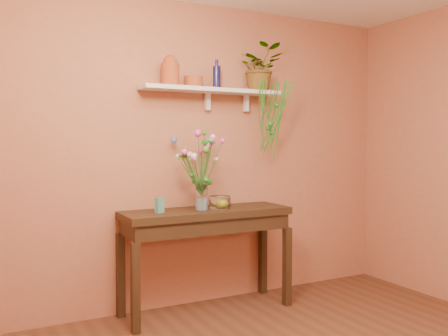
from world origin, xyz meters
The scene contains 13 objects.
room centered at (0.00, 0.00, 1.35)m, with size 4.04×4.04×2.70m.
sideboard centered at (-0.07, 1.74, 0.76)m, with size 1.46×0.47×0.89m.
wall_shelf centered at (0.06, 1.87, 1.92)m, with size 1.30×0.24×0.19m.
terracotta_jug centered at (-0.36, 1.84, 2.06)m, with size 0.16×0.16×0.25m.
terracotta_pot centered at (-0.12, 1.90, 1.99)m, with size 0.16×0.16×0.10m, color #AF4822.
blue_bottle centered at (0.09, 1.86, 2.04)m, with size 0.09×0.09×0.25m.
spider_plant centered at (0.56, 1.89, 2.15)m, with size 0.39×0.34×0.43m, color #1E7F23.
plant_fronds centered at (0.60, 1.74, 1.70)m, with size 0.39×0.30×0.72m.
glass_vase centered at (-0.13, 1.72, 0.98)m, with size 0.11×0.11×0.22m.
bouquet centered at (-0.14, 1.73, 1.35)m, with size 0.40×0.51×0.55m.
glass_bowl centered at (0.04, 1.71, 0.94)m, with size 0.19×0.19×0.11m.
lemon centered at (0.06, 1.72, 0.93)m, with size 0.08×0.08×0.08m, color yellow.
carton centered at (-0.50, 1.72, 0.95)m, with size 0.06×0.05×0.13m, color teal.
Camera 1 is at (-1.85, -1.99, 1.46)m, focal length 38.87 mm.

